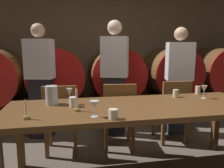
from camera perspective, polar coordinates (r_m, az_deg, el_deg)
The scene contains 23 objects.
back_wall at distance 4.56m, azimuth -0.38°, elevation 11.33°, with size 5.70×0.24×2.95m, color brown.
barrel_shelf at distance 4.17m, azimuth 1.03°, elevation -6.22°, with size 5.13×0.90×0.40m, color brown.
wine_barrel_left at distance 3.96m, azimuth -13.97°, elevation 2.30°, with size 0.92×0.94×0.92m.
wine_barrel_center at distance 4.04m, azimuth 0.78°, elevation 2.71°, with size 0.92×0.94×0.92m.
wine_barrel_right at distance 4.38m, azimuth 14.58°, elevation 2.93°, with size 0.92×0.94×0.92m.
wine_barrel_far_right at distance 4.89m, azimuth 25.15°, elevation 2.99°, with size 0.92×0.94×0.92m.
dining_table at distance 2.25m, azimuth 6.16°, elevation -7.13°, with size 2.55×0.88×0.75m.
chair_left at distance 2.83m, azimuth -12.98°, elevation -7.97°, with size 0.42×0.42×0.88m.
chair_center at distance 2.88m, azimuth 1.78°, elevation -7.41°, with size 0.44×0.44×0.88m.
chair_right at distance 3.21m, azimuth 15.33°, elevation -6.00°, with size 0.40×0.40×0.88m.
guest_left at distance 3.36m, azimuth -17.87°, elevation 0.76°, with size 0.43×0.33×1.65m.
guest_center at distance 3.29m, azimuth 0.67°, elevation 1.68°, with size 0.44×0.36×1.71m.
guest_right at distance 3.50m, azimuth 16.76°, elevation 0.83°, with size 0.42×0.32×1.61m.
candle_left at distance 1.93m, azimuth -21.20°, elevation -7.15°, with size 0.05×0.05×0.17m.
candle_right at distance 2.03m, azimuth -9.04°, elevation -5.21°, with size 0.05×0.05×0.23m.
pitcher at distance 2.32m, azimuth -15.25°, elevation -2.79°, with size 0.12×0.12×0.19m.
wine_glass_left at distance 2.30m, azimuth -10.87°, elevation -2.19°, with size 0.06×0.06×0.16m.
wine_glass_center at distance 1.85m, azimuth -4.57°, elevation -5.47°, with size 0.08×0.08×0.14m.
wine_glass_right at distance 2.71m, azimuth 22.59°, elevation -1.25°, with size 0.07×0.07×0.15m.
cup_far_left at distance 2.20m, azimuth -9.90°, elevation -4.53°, with size 0.08×0.08×0.10m, color white.
cup_center_left at distance 1.81m, azimuth 0.33°, elevation -7.72°, with size 0.08×0.08×0.08m, color beige.
cup_center_right at distance 2.68m, azimuth 16.03°, elevation -2.33°, with size 0.07×0.07×0.09m, color beige.
cup_far_right at distance 2.95m, azimuth 21.18°, elevation -1.46°, with size 0.06×0.06×0.10m, color beige.
Camera 1 is at (-0.84, -1.77, 1.32)m, focal length 35.61 mm.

